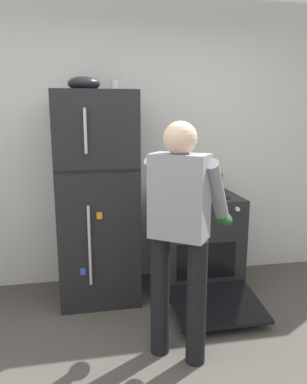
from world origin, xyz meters
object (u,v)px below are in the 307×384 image
(pepper_mill, at_px, (220,181))
(mixing_bowl, at_px, (84,84))
(refrigerator, at_px, (97,198))
(red_pot, at_px, (182,190))
(stove_range, at_px, (196,243))
(person_cook, at_px, (181,222))
(coffee_mug, at_px, (115,86))

(pepper_mill, height_order, mixing_bowl, mixing_bowl)
(refrigerator, xyz_separation_m, mixing_bowl, (-0.08, 0.00, 0.97))
(red_pot, relative_size, pepper_mill, 2.15)
(refrigerator, relative_size, red_pot, 5.35)
(refrigerator, bearing_deg, stove_range, -1.09)
(refrigerator, relative_size, stove_range, 1.51)
(stove_range, bearing_deg, red_pot, -168.62)
(refrigerator, height_order, person_cook, refrigerator)
(mixing_bowl, bearing_deg, stove_range, -1.02)
(pepper_mill, bearing_deg, mixing_bowl, -171.24)
(stove_range, relative_size, coffee_mug, 10.82)
(person_cook, bearing_deg, red_pot, 74.61)
(person_cook, distance_m, pepper_mill, 1.40)
(stove_range, height_order, coffee_mug, coffee_mug)
(stove_range, height_order, red_pot, red_pot)
(stove_range, bearing_deg, refrigerator, 178.91)
(stove_range, xyz_separation_m, pepper_mill, (0.30, 0.22, 0.54))
(coffee_mug, bearing_deg, mixing_bowl, -169.22)
(mixing_bowl, bearing_deg, pepper_mill, 8.76)
(stove_range, xyz_separation_m, red_pot, (-0.16, -0.03, 0.52))
(red_pot, bearing_deg, mixing_bowl, 176.59)
(pepper_mill, distance_m, mixing_bowl, 1.59)
(person_cook, distance_m, coffee_mug, 1.43)
(red_pot, distance_m, pepper_mill, 0.52)
(person_cook, height_order, coffee_mug, coffee_mug)
(red_pot, bearing_deg, refrigerator, 176.25)
(pepper_mill, bearing_deg, person_cook, -121.02)
(red_pot, distance_m, coffee_mug, 1.08)
(refrigerator, bearing_deg, mixing_bowl, 179.79)
(refrigerator, bearing_deg, coffee_mug, 15.40)
(person_cook, distance_m, red_pot, 0.98)
(pepper_mill, bearing_deg, red_pot, -151.48)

